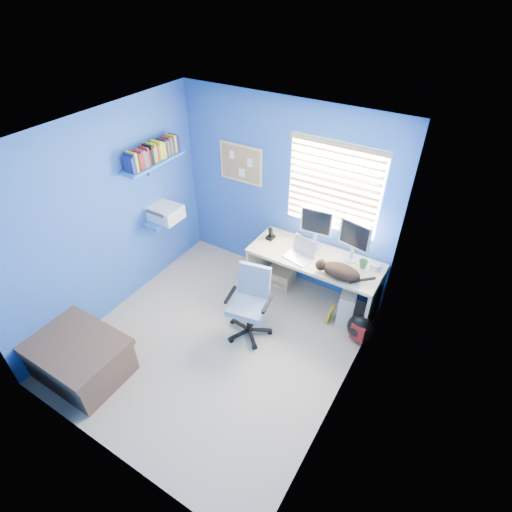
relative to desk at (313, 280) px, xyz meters
The scene contains 23 objects.
floor 1.46m from the desk, 117.28° to the right, with size 3.00×3.20×0.00m, color #C2AB90.
ceiling 2.56m from the desk, 117.28° to the right, with size 3.00×3.20×0.00m, color white.
wall_back 1.15m from the desk, 151.94° to the left, with size 3.00×0.01×2.50m, color #2867B1.
wall_front 3.06m from the desk, 102.77° to the right, with size 3.00×0.01×2.50m, color #2867B1.
wall_left 2.64m from the desk, 149.70° to the right, with size 0.01×3.20×2.50m, color #2867B1.
wall_right 1.75m from the desk, 55.81° to the right, with size 0.01×3.20×2.50m, color #2867B1.
desk is the anchor object (origin of this frame).
laptop 0.53m from the desk, 143.23° to the right, with size 0.33×0.26×0.22m, color silver.
monitor_left 0.69m from the desk, 117.62° to the left, with size 0.40×0.12×0.54m, color silver.
monitor_right 0.77m from the desk, 25.71° to the left, with size 0.40×0.12×0.54m, color silver.
phone 0.82m from the desk, behind, with size 0.09×0.11×0.17m, color black.
mug 0.71m from the desk, 10.50° to the left, with size 0.10×0.09×0.10m, color #3E863A.
cd_spindle 0.82m from the desk, 12.96° to the left, with size 0.13×0.13×0.07m, color silver.
cat 0.64m from the desk, 26.46° to the right, with size 0.46×0.24×0.16m, color black.
tower_pc 0.53m from the desk, ahead, with size 0.19×0.44×0.45m, color beige.
drawer_boxes 0.56m from the desk, behind, with size 0.35×0.28×0.27m, color tan.
yellow_book 0.49m from the desk, 31.07° to the right, with size 0.03×0.17×0.24m, color yellow.
backpack 0.86m from the desk, 21.89° to the right, with size 0.32×0.24×0.38m, color black.
bed_corner 2.91m from the desk, 125.37° to the right, with size 1.00×0.71×0.48m, color brown.
office_chair 0.97m from the desk, 115.29° to the right, with size 0.61×0.61×0.90m.
window_blinds 1.22m from the desk, 89.51° to the left, with size 1.15×0.05×1.10m.
corkboard 1.78m from the desk, 165.93° to the left, with size 0.64×0.02×0.52m.
wall_shelves 2.32m from the desk, 165.83° to the right, with size 0.42×0.90×1.05m.
Camera 1 is at (2.06, -2.49, 3.75)m, focal length 28.00 mm.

